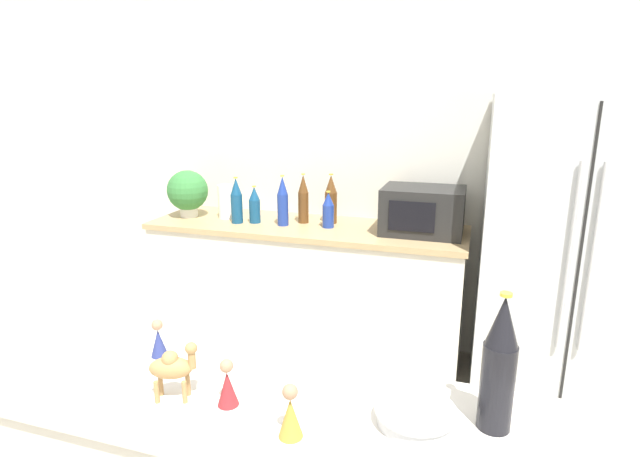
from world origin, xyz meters
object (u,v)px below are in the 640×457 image
microwave (423,210)px  back_bottle_0 (283,202)px  back_bottle_1 (328,210)px  back_bottle_3 (303,199)px  wise_man_figurine_blue (158,340)px  back_bottle_4 (331,200)px  wise_man_figurine_crimson (227,385)px  refrigerator (567,255)px  back_bottle_5 (237,201)px  potted_plant (188,192)px  fruit_bowl (415,414)px  back_bottle_2 (255,205)px  wine_bottle (499,365)px  camel_figurine (173,367)px  wise_man_figurine_purple (290,414)px  paper_towel_roll (226,202)px

microwave → back_bottle_0: 0.88m
back_bottle_1 → back_bottle_3: size_ratio=0.72×
back_bottle_0 → wise_man_figurine_blue: back_bottle_0 is taller
back_bottle_4 → wise_man_figurine_crimson: bearing=-80.8°
refrigerator → back_bottle_5: size_ratio=5.67×
potted_plant → microwave: potted_plant is taller
wise_man_figurine_crimson → back_bottle_3: bearing=104.2°
potted_plant → back_bottle_5: bearing=-8.2°
back_bottle_0 → back_bottle_4: (0.28, 0.15, 0.00)m
fruit_bowl → wise_man_figurine_blue: bearing=173.4°
back_bottle_4 → fruit_bowl: 2.14m
wise_man_figurine_crimson → back_bottle_2: bearing=113.0°
potted_plant → back_bottle_3: size_ratio=0.99×
wine_bottle → camel_figurine: (-0.79, -0.13, -0.07)m
camel_figurine → wise_man_figurine_purple: 0.35m
back_bottle_1 → microwave: bearing=4.3°
wise_man_figurine_crimson → camel_figurine: bearing=-172.6°
wine_bottle → wise_man_figurine_crimson: bearing=-170.1°
back_bottle_4 → wise_man_figurine_blue: 1.89m
wise_man_figurine_crimson → wise_man_figurine_purple: size_ratio=0.95×
refrigerator → back_bottle_2: (-1.88, -0.00, 0.16)m
wine_bottle → back_bottle_1: bearing=117.9°
back_bottle_0 → back_bottle_1: size_ratio=1.39×
back_bottle_3 → fruit_bowl: size_ratio=1.62×
back_bottle_2 → wise_man_figurine_crimson: 2.07m
back_bottle_1 → wise_man_figurine_blue: 1.77m
refrigerator → back_bottle_1: size_ratio=7.37×
camel_figurine → wise_man_figurine_purple: size_ratio=1.19×
refrigerator → potted_plant: bearing=179.6°
back_bottle_1 → wise_man_figurine_purple: 2.07m
camel_figurine → wine_bottle: bearing=9.4°
back_bottle_5 → wise_man_figurine_purple: back_bottle_5 is taller
paper_towel_roll → camel_figurine: paper_towel_roll is taller
wise_man_figurine_purple → back_bottle_1: bearing=104.4°
back_bottle_0 → wine_bottle: size_ratio=0.94×
fruit_bowl → wise_man_figurine_purple: size_ratio=1.48×
microwave → back_bottle_2: microwave is taller
back_bottle_3 → back_bottle_5: size_ratio=1.07×
paper_towel_roll → fruit_bowl: 2.43m
refrigerator → wise_man_figurine_blue: 2.23m
camel_figurine → wise_man_figurine_blue: camel_figurine is taller
paper_towel_roll → back_bottle_4: size_ratio=0.70×
back_bottle_2 → back_bottle_5: back_bottle_5 is taller
back_bottle_5 → wise_man_figurine_blue: size_ratio=2.56×
back_bottle_1 → back_bottle_4: back_bottle_4 is taller
back_bottle_4 → wise_man_figurine_purple: size_ratio=2.40×
refrigerator → back_bottle_2: refrigerator is taller
microwave → back_bottle_0: bearing=-174.8°
paper_towel_roll → camel_figurine: bearing=-65.5°
refrigerator → camel_figurine: bearing=-122.2°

